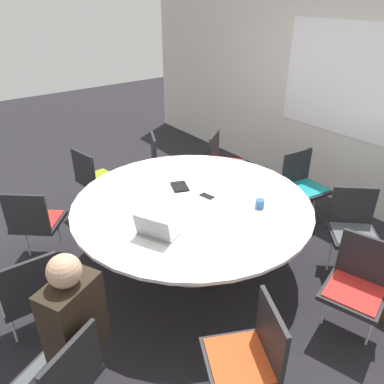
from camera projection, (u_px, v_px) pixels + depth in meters
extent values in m
plane|color=black|center=(192.00, 262.00, 3.89)|extent=(16.00, 16.00, 0.00)
cube|color=silver|center=(347.00, 97.00, 4.50)|extent=(8.00, 0.06, 2.70)
cube|color=white|center=(349.00, 81.00, 4.38)|extent=(1.80, 0.01, 1.30)
cylinder|color=#B7B7BC|center=(192.00, 261.00, 3.89)|extent=(0.78, 0.78, 0.02)
cylinder|color=#B7B7BC|center=(192.00, 233.00, 3.72)|extent=(0.16, 0.16, 0.67)
cylinder|color=white|center=(192.00, 203.00, 3.55)|extent=(2.26, 2.26, 0.03)
cube|color=#262628|center=(54.00, 382.00, 2.24)|extent=(0.57, 0.58, 0.04)
cube|color=#4C5156|center=(53.00, 379.00, 2.22)|extent=(0.50, 0.51, 0.01)
cube|color=#262628|center=(73.00, 371.00, 2.05)|extent=(0.21, 0.39, 0.40)
cylinder|color=silver|center=(80.00, 381.00, 2.49)|extent=(0.02, 0.02, 0.41)
cube|color=#262628|center=(238.00, 362.00, 2.35)|extent=(0.58, 0.57, 0.04)
cube|color=#E04C1E|center=(239.00, 360.00, 2.34)|extent=(0.51, 0.50, 0.01)
cube|color=#262628|center=(271.00, 333.00, 2.28)|extent=(0.39, 0.21, 0.40)
cylinder|color=silver|center=(229.00, 361.00, 2.61)|extent=(0.02, 0.02, 0.41)
cube|color=#262628|center=(353.00, 294.00, 2.88)|extent=(0.54, 0.53, 0.04)
cube|color=red|center=(354.00, 292.00, 2.86)|extent=(0.47, 0.46, 0.01)
cube|color=#262628|center=(366.00, 259.00, 2.91)|extent=(0.41, 0.15, 0.40)
cylinder|color=silver|center=(371.00, 326.00, 2.89)|extent=(0.02, 0.02, 0.41)
cylinder|color=silver|center=(325.00, 305.00, 3.08)|extent=(0.02, 0.02, 0.41)
cube|color=#262628|center=(354.00, 236.00, 3.56)|extent=(0.61, 0.61, 0.04)
cube|color=#4C5156|center=(354.00, 234.00, 3.55)|extent=(0.53, 0.54, 0.01)
cube|color=#262628|center=(353.00, 206.00, 3.62)|extent=(0.31, 0.33, 0.40)
cylinder|color=silver|center=(368.00, 256.00, 3.65)|extent=(0.02, 0.02, 0.41)
cylinder|color=silver|center=(330.00, 254.00, 3.68)|extent=(0.02, 0.02, 0.41)
cube|color=#262628|center=(306.00, 190.00, 4.38)|extent=(0.47, 0.49, 0.04)
cube|color=teal|center=(306.00, 188.00, 4.36)|extent=(0.41, 0.43, 0.01)
cube|color=#262628|center=(297.00, 167.00, 4.42)|extent=(0.08, 0.42, 0.40)
cylinder|color=silver|center=(314.00, 203.00, 4.56)|extent=(0.02, 0.02, 0.41)
cylinder|color=silver|center=(292.00, 210.00, 4.40)|extent=(0.02, 0.02, 0.41)
cube|color=#262628|center=(228.00, 165.00, 4.98)|extent=(0.60, 0.60, 0.04)
cube|color=red|center=(228.00, 164.00, 4.97)|extent=(0.52, 0.53, 0.01)
cube|color=#262628|center=(214.00, 148.00, 4.93)|extent=(0.26, 0.36, 0.40)
cylinder|color=silver|center=(230.00, 175.00, 5.24)|extent=(0.02, 0.02, 0.41)
cylinder|color=silver|center=(224.00, 186.00, 4.94)|extent=(0.02, 0.02, 0.41)
cube|color=#262628|center=(169.00, 164.00, 5.02)|extent=(0.58, 0.57, 0.04)
cube|color=red|center=(169.00, 162.00, 5.01)|extent=(0.51, 0.50, 0.01)
cube|color=#262628|center=(154.00, 150.00, 4.88)|extent=(0.39, 0.21, 0.40)
cylinder|color=silver|center=(168.00, 173.00, 5.28)|extent=(0.02, 0.02, 0.41)
cylinder|color=silver|center=(171.00, 185.00, 4.97)|extent=(0.02, 0.02, 0.41)
cube|color=#262628|center=(100.00, 180.00, 4.61)|extent=(0.51, 0.49, 0.04)
cube|color=olive|center=(100.00, 178.00, 4.60)|extent=(0.45, 0.43, 0.01)
cube|color=#262628|center=(84.00, 168.00, 4.38)|extent=(0.42, 0.10, 0.40)
cylinder|color=silver|center=(94.00, 191.00, 4.82)|extent=(0.02, 0.02, 0.41)
cylinder|color=silver|center=(111.00, 200.00, 4.61)|extent=(0.02, 0.02, 0.41)
cube|color=#262628|center=(39.00, 222.00, 3.77)|extent=(0.61, 0.61, 0.04)
cube|color=red|center=(39.00, 220.00, 3.76)|extent=(0.53, 0.53, 0.01)
cube|color=#262628|center=(26.00, 213.00, 3.50)|extent=(0.30, 0.34, 0.40)
cylinder|color=silver|center=(27.00, 239.00, 3.89)|extent=(0.02, 0.02, 0.41)
cylinder|color=silver|center=(60.00, 241.00, 3.87)|extent=(0.02, 0.02, 0.41)
cube|color=#262628|center=(30.00, 292.00, 2.90)|extent=(0.43, 0.45, 0.04)
cube|color=#E04C1E|center=(29.00, 289.00, 2.89)|extent=(0.38, 0.40, 0.01)
cube|color=#262628|center=(31.00, 285.00, 2.65)|extent=(0.04, 0.42, 0.40)
cylinder|color=silver|center=(12.00, 323.00, 2.91)|extent=(0.02, 0.02, 0.41)
cylinder|color=silver|center=(58.00, 303.00, 3.10)|extent=(0.02, 0.02, 0.41)
cylinder|color=#2D2319|center=(64.00, 376.00, 2.49)|extent=(0.10, 0.10, 0.45)
cylinder|color=#2D2319|center=(83.00, 356.00, 2.63)|extent=(0.10, 0.10, 0.45)
cube|color=#2D2319|center=(74.00, 319.00, 2.28)|extent=(0.36, 0.42, 0.55)
sphere|color=tan|center=(64.00, 271.00, 2.11)|extent=(0.20, 0.20, 0.20)
cube|color=#99999E|center=(158.00, 234.00, 3.06)|extent=(0.38, 0.32, 0.02)
cube|color=#99999E|center=(152.00, 229.00, 2.94)|extent=(0.31, 0.19, 0.20)
cube|color=black|center=(152.00, 228.00, 2.94)|extent=(0.28, 0.16, 0.17)
cube|color=black|center=(180.00, 187.00, 3.79)|extent=(0.25, 0.22, 0.02)
cylinder|color=#33669E|center=(260.00, 204.00, 3.42)|extent=(0.08, 0.08, 0.08)
cube|color=black|center=(207.00, 196.00, 3.63)|extent=(0.15, 0.10, 0.01)
cube|color=#513319|center=(373.00, 295.00, 3.27)|extent=(0.36, 0.16, 0.28)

